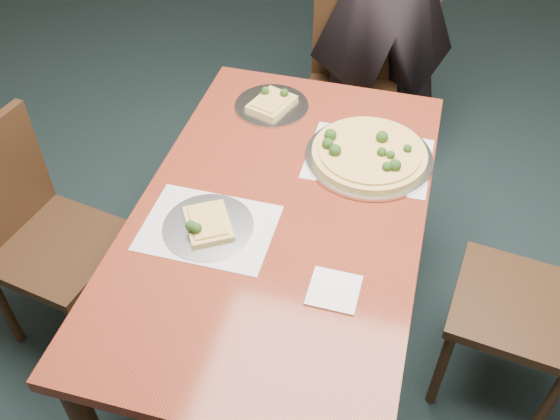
% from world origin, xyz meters
% --- Properties ---
extents(ground, '(8.00, 8.00, 0.00)m').
position_xyz_m(ground, '(0.00, 0.00, 0.00)').
color(ground, black).
rests_on(ground, ground).
extents(dining_table, '(0.90, 1.50, 0.75)m').
position_xyz_m(dining_table, '(-0.23, -0.03, 0.66)').
color(dining_table, maroon).
rests_on(dining_table, ground).
extents(chair_far, '(0.46, 0.46, 0.91)m').
position_xyz_m(chair_far, '(-0.19, 1.13, 0.52)').
color(chair_far, black).
rests_on(chair_far, ground).
extents(chair_left, '(0.48, 0.48, 0.91)m').
position_xyz_m(chair_left, '(-1.12, -0.12, 0.52)').
color(chair_left, black).
rests_on(chair_left, ground).
extents(chair_right, '(0.47, 0.47, 0.91)m').
position_xyz_m(chair_right, '(0.65, 0.02, 0.52)').
color(chair_right, black).
rests_on(chair_right, ground).
extents(placemat_main, '(0.42, 0.32, 0.00)m').
position_xyz_m(placemat_main, '(-0.00, 0.30, 0.75)').
color(placemat_main, white).
rests_on(placemat_main, dining_table).
extents(placemat_near, '(0.40, 0.30, 0.00)m').
position_xyz_m(placemat_near, '(-0.42, -0.16, 0.75)').
color(placemat_near, white).
rests_on(placemat_near, dining_table).
extents(pizza_pan, '(0.44, 0.44, 0.07)m').
position_xyz_m(pizza_pan, '(-0.00, 0.29, 0.77)').
color(pizza_pan, silver).
rests_on(pizza_pan, dining_table).
extents(slice_plate_near, '(0.28, 0.28, 0.06)m').
position_xyz_m(slice_plate_near, '(-0.43, -0.16, 0.76)').
color(slice_plate_near, silver).
rests_on(slice_plate_near, dining_table).
extents(slice_plate_far, '(0.28, 0.28, 0.06)m').
position_xyz_m(slice_plate_far, '(-0.41, 0.50, 0.76)').
color(slice_plate_far, silver).
rests_on(slice_plate_far, dining_table).
extents(napkin, '(0.14, 0.14, 0.01)m').
position_xyz_m(napkin, '(-0.00, -0.30, 0.75)').
color(napkin, white).
rests_on(napkin, dining_table).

